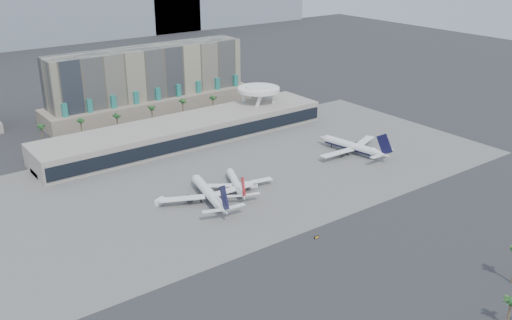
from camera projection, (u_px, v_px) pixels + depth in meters
ground at (318, 212)px, 240.42m from camera, size 900.00×900.00×0.00m
apron_pad at (243, 171)px, 281.48m from camera, size 260.00×130.00×0.06m
mountain_ridge at (36, 14)px, 595.70m from camera, size 680.00×60.00×70.00m
hotel at (149, 86)px, 369.95m from camera, size 140.00×30.00×42.00m
terminal at (187, 130)px, 320.03m from camera, size 170.00×32.50×14.50m
saucer_structure at (259, 92)px, 350.53m from camera, size 26.00×26.00×21.89m
palm_row at (167, 107)px, 348.67m from camera, size 157.80×2.80×13.10m
airliner_left at (209, 193)px, 248.49m from camera, size 43.04×44.75×15.64m
airliner_centre at (236, 183)px, 260.41m from camera, size 33.59×34.63×12.67m
airliner_right at (352, 146)px, 302.69m from camera, size 44.12×45.77×15.90m
service_vehicle_a at (160, 201)px, 247.04m from camera, size 5.56×4.27×2.44m
service_vehicle_b at (254, 185)px, 263.51m from camera, size 3.96×3.21×1.78m
taxiway_sign at (317, 237)px, 219.49m from camera, size 2.30×0.50×1.04m
near_palm_a at (511, 305)px, 168.02m from camera, size 6.00×6.00×10.26m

